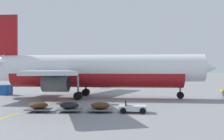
# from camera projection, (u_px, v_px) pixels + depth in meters

# --- Properties ---
(ground) EXTENTS (400.00, 400.00, 0.00)m
(ground) POSITION_uv_depth(u_px,v_px,m) (210.00, 91.00, 49.16)
(ground) COLOR gray
(apron_paint_markings) EXTENTS (8.00, 96.49, 0.01)m
(apron_paint_markings) POSITION_uv_depth(u_px,v_px,m) (96.00, 90.00, 51.17)
(apron_paint_markings) COLOR yellow
(apron_paint_markings) RESTS_ON ground
(airliner_foreground) EXTENTS (34.82, 34.44, 12.20)m
(airliner_foreground) POSITION_uv_depth(u_px,v_px,m) (92.00, 70.00, 36.99)
(airliner_foreground) COLOR white
(airliner_foreground) RESTS_ON ground
(airliner_mid_left) EXTENTS (34.70, 33.16, 12.55)m
(airliner_mid_left) POSITION_uv_depth(u_px,v_px,m) (49.00, 69.00, 98.06)
(airliner_mid_left) COLOR silver
(airliner_mid_left) RESTS_ON ground
(baggage_train) EXTENTS (11.68, 3.49, 1.14)m
(baggage_train) POSITION_uv_depth(u_px,v_px,m) (85.00, 107.00, 24.78)
(baggage_train) COLOR silver
(baggage_train) RESTS_ON ground
(uld_cargo_container) EXTENTS (1.74, 1.71, 1.60)m
(uld_cargo_container) POSITION_uv_depth(u_px,v_px,m) (5.00, 90.00, 40.98)
(uld_cargo_container) COLOR #194C9E
(uld_cargo_container) RESTS_ON ground
(terminal_satellite) EXTENTS (64.49, 23.37, 12.11)m
(terminal_satellite) POSITION_uv_depth(u_px,v_px,m) (108.00, 67.00, 160.00)
(terminal_satellite) COLOR gray
(terminal_satellite) RESTS_ON ground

